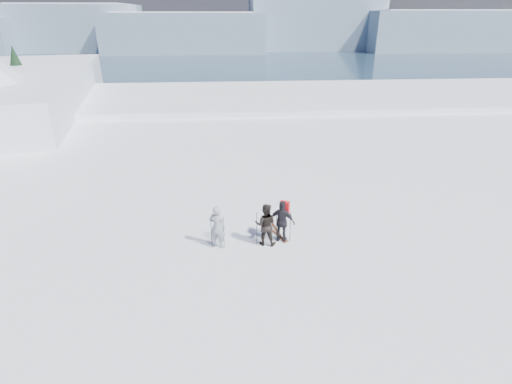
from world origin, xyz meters
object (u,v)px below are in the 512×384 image
skier_pack (282,222)px  skis_loose (276,232)px  skier_dark (265,224)px  skier_grey (217,227)px

skier_pack → skis_loose: 1.05m
skis_loose → skier_pack: bearing=-78.8°
skier_dark → skis_loose: skier_dark is taller
skier_dark → skis_loose: bearing=-110.8°
skier_grey → skier_dark: skier_grey is taller
skier_grey → skier_dark: size_ratio=1.02×
skier_pack → skier_dark: bearing=38.2°
skier_grey → skis_loose: skier_grey is taller
skier_grey → skier_dark: 1.77m
skier_pack → skis_loose: size_ratio=0.98×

